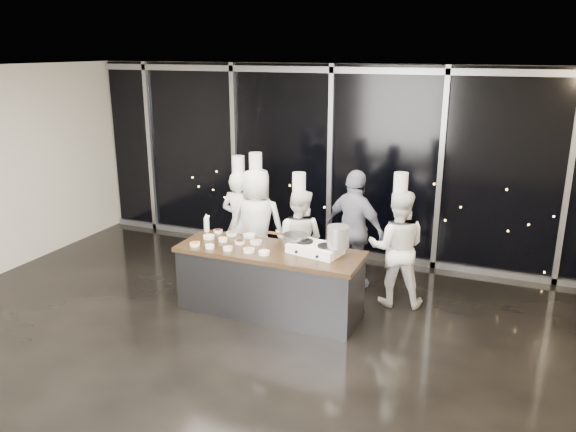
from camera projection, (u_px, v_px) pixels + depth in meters
name	position (u px, v px, depth m)	size (l,w,h in m)	color
ground	(240.00, 343.00, 6.82)	(9.00, 9.00, 0.00)	black
room_shell	(249.00, 162.00, 6.11)	(9.02, 7.02, 3.21)	beige
window_wall	(331.00, 162.00, 9.40)	(8.90, 0.11, 3.20)	black
demo_counter	(270.00, 281.00, 7.48)	(2.46, 0.86, 0.90)	#38393D
stove	(315.00, 248.00, 7.21)	(0.73, 0.53, 0.14)	white
frying_pan	(295.00, 236.00, 7.35)	(0.59, 0.38, 0.05)	gray
stock_pot	(338.00, 237.00, 6.99)	(0.27, 0.27, 0.27)	#B1B1B3
prep_bowls	(233.00, 241.00, 7.59)	(1.13, 0.74, 0.05)	white
squeeze_bottle	(207.00, 223.00, 8.03)	(0.07, 0.07, 0.27)	white
chef_far_left	(240.00, 222.00, 8.66)	(0.63, 0.44, 1.89)	white
chef_left	(257.00, 224.00, 8.47)	(0.94, 0.70, 1.97)	white
chef_center	(299.00, 240.00, 8.08)	(0.75, 0.58, 1.77)	white
guest	(355.00, 230.00, 8.17)	(1.13, 0.81, 1.78)	#131536
chef_right	(397.00, 247.00, 7.65)	(0.90, 0.77, 1.87)	white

